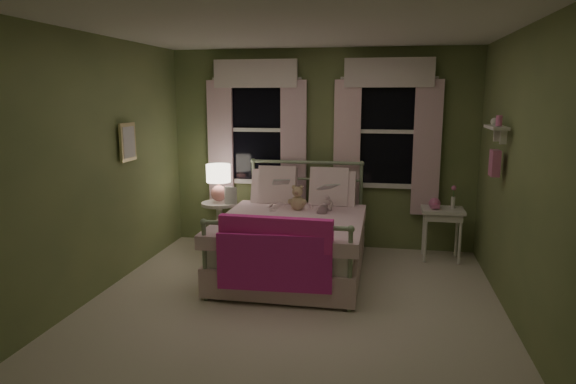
% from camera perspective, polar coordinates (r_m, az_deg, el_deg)
% --- Properties ---
extents(room_shell, '(4.20, 4.20, 4.20)m').
position_cam_1_polar(room_shell, '(4.73, 0.52, 2.10)').
color(room_shell, beige).
rests_on(room_shell, ground).
extents(bed, '(1.58, 2.04, 1.18)m').
position_cam_1_polar(bed, '(5.90, 0.63, -5.25)').
color(bed, white).
rests_on(bed, ground).
extents(pink_throw, '(1.10, 0.19, 0.71)m').
position_cam_1_polar(pink_throw, '(4.87, -1.48, -5.99)').
color(pink_throw, '#FB31A6').
rests_on(pink_throw, bed).
extents(child_left, '(0.25, 0.17, 0.66)m').
position_cam_1_polar(child_left, '(6.24, -1.22, 0.49)').
color(child_left, '#F7D1DD').
rests_on(child_left, bed).
extents(child_right, '(0.34, 0.27, 0.67)m').
position_cam_1_polar(child_right, '(6.15, 3.89, 0.38)').
color(child_right, '#F7D1DD').
rests_on(child_right, bed).
extents(book_left, '(0.22, 0.16, 0.26)m').
position_cam_1_polar(book_left, '(5.99, -1.71, 0.66)').
color(book_left, beige).
rests_on(book_left, child_left).
extents(book_right, '(0.23, 0.19, 0.26)m').
position_cam_1_polar(book_right, '(5.90, 3.61, 0.08)').
color(book_right, beige).
rests_on(book_right, child_right).
extents(teddy_bear, '(0.23, 0.18, 0.31)m').
position_cam_1_polar(teddy_bear, '(6.05, 1.07, -0.87)').
color(teddy_bear, tan).
rests_on(teddy_bear, bed).
extents(nightstand_left, '(0.46, 0.46, 0.65)m').
position_cam_1_polar(nightstand_left, '(6.70, -7.61, -3.08)').
color(nightstand_left, white).
rests_on(nightstand_left, ground).
extents(table_lamp, '(0.31, 0.31, 0.48)m').
position_cam_1_polar(table_lamp, '(6.60, -7.73, 1.45)').
color(table_lamp, '#DE8783').
rests_on(table_lamp, nightstand_left).
extents(book_nightstand, '(0.18, 0.24, 0.02)m').
position_cam_1_polar(book_nightstand, '(6.54, -7.05, -1.25)').
color(book_nightstand, beige).
rests_on(book_nightstand, nightstand_left).
extents(nightstand_right, '(0.50, 0.40, 0.64)m').
position_cam_1_polar(nightstand_right, '(6.54, 16.78, -2.63)').
color(nightstand_right, white).
rests_on(nightstand_right, ground).
extents(pink_toy, '(0.14, 0.19, 0.14)m').
position_cam_1_polar(pink_toy, '(6.49, 15.99, -1.25)').
color(pink_toy, pink).
rests_on(pink_toy, nightstand_right).
extents(bud_vase, '(0.06, 0.06, 0.28)m').
position_cam_1_polar(bud_vase, '(6.55, 17.89, -0.52)').
color(bud_vase, white).
rests_on(bud_vase, nightstand_right).
extents(window_left, '(1.34, 0.13, 1.96)m').
position_cam_1_polar(window_left, '(6.86, -3.52, 7.49)').
color(window_left, black).
rests_on(window_left, room_shell).
extents(window_right, '(1.34, 0.13, 1.96)m').
position_cam_1_polar(window_right, '(6.65, 10.96, 7.21)').
color(window_right, black).
rests_on(window_right, room_shell).
extents(wall_shelf, '(0.15, 0.50, 0.60)m').
position_cam_1_polar(wall_shelf, '(5.44, 22.09, 4.82)').
color(wall_shelf, white).
rests_on(wall_shelf, room_shell).
extents(framed_picture, '(0.03, 0.32, 0.42)m').
position_cam_1_polar(framed_picture, '(5.92, -17.37, 5.31)').
color(framed_picture, beige).
rests_on(framed_picture, room_shell).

